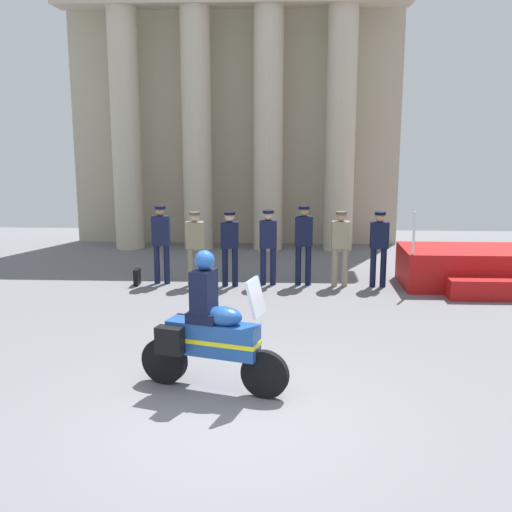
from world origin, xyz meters
The scene contains 12 objects.
ground_plane centered at (0.00, 0.00, 0.00)m, with size 28.00×28.00×0.00m, color slate.
colonnade_backdrop centered at (-0.83, 11.10, 3.96)m, with size 9.52×1.66×7.72m.
reviewing_stand centered at (4.90, 6.50, 0.40)m, with size 3.35×2.11×1.74m.
officer_in_row_0 centered at (-2.08, 6.48, 1.03)m, with size 0.38×0.24×1.74m.
officer_in_row_1 centered at (-1.31, 6.33, 0.97)m, with size 0.38×0.24×1.64m.
officer_in_row_2 centered at (-0.55, 6.31, 0.97)m, with size 0.38×0.24×1.64m.
officer_in_row_3 centered at (0.28, 6.49, 0.98)m, with size 0.38×0.24×1.66m.
officer_in_row_4 centered at (1.06, 6.49, 1.04)m, with size 0.38×0.24×1.75m.
officer_in_row_5 centered at (1.85, 6.44, 0.98)m, with size 0.38×0.24×1.65m.
officer_in_row_6 centered at (2.68, 6.41, 0.98)m, with size 0.38×0.24×1.65m.
motorcycle_with_rider centered at (-0.35, 0.81, 0.79)m, with size 2.03×0.92×1.90m.
briefcase_on_ground centered at (-2.61, 6.32, 0.18)m, with size 0.10×0.32×0.36m, color black.
Camera 1 is at (0.66, -7.06, 3.48)m, focal length 44.20 mm.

